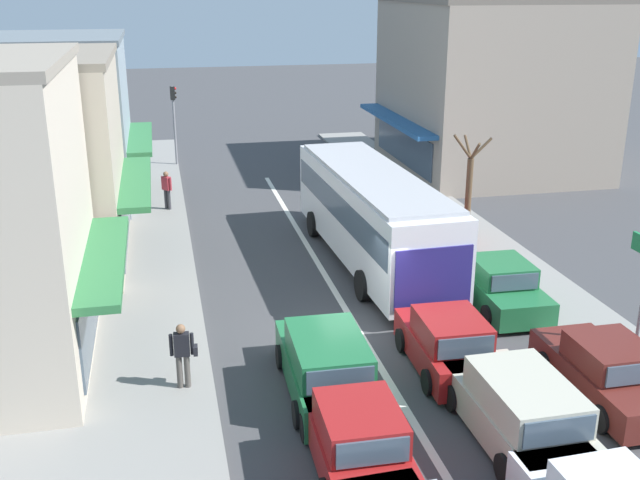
{
  "coord_description": "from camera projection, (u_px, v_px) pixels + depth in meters",
  "views": [
    {
      "loc": [
        -5.07,
        -17.94,
        9.25
      ],
      "look_at": [
        -0.14,
        4.79,
        1.2
      ],
      "focal_mm": 42.0,
      "sensor_mm": 36.0,
      "label": 1
    }
  ],
  "objects": [
    {
      "name": "ground_plane",
      "position": [
        362.0,
        336.0,
        20.61
      ],
      "size": [
        140.0,
        140.0,
        0.0
      ],
      "primitive_type": "plane",
      "color": "#3F3F42"
    },
    {
      "name": "lane_centre_line",
      "position": [
        329.0,
        282.0,
        24.31
      ],
      "size": [
        0.2,
        28.0,
        0.01
      ],
      "primitive_type": "cube",
      "color": "silver",
      "rests_on": "ground"
    },
    {
      "name": "sidewalk_left",
      "position": [
        116.0,
        274.0,
        24.77
      ],
      "size": [
        5.2,
        44.0,
        0.14
      ],
      "primitive_type": "cube",
      "color": "gray",
      "rests_on": "ground"
    },
    {
      "name": "kerb_right",
      "position": [
        482.0,
        247.0,
        27.38
      ],
      "size": [
        2.8,
        44.0,
        0.12
      ],
      "primitive_type": "cube",
      "color": "gray",
      "rests_on": "ground"
    },
    {
      "name": "shopfront_mid_block",
      "position": [
        4.0,
        164.0,
        24.7
      ],
      "size": [
        8.51,
        7.64,
        7.09
      ],
      "color": "#B2A38E",
      "rests_on": "ground"
    },
    {
      "name": "shopfront_far_end",
      "position": [
        36.0,
        122.0,
        31.88
      ],
      "size": [
        8.66,
        7.58,
        7.16
      ],
      "color": "#84939E",
      "rests_on": "ground"
    },
    {
      "name": "building_right_far",
      "position": [
        490.0,
        86.0,
        37.85
      ],
      "size": [
        10.07,
        10.48,
        8.55
      ],
      "color": "gray",
      "rests_on": "ground"
    },
    {
      "name": "city_bus",
      "position": [
        372.0,
        211.0,
        25.36
      ],
      "size": [
        3.03,
        10.94,
        3.23
      ],
      "color": "silver",
      "rests_on": "ground"
    },
    {
      "name": "hatchback_behind_bus_near",
      "position": [
        447.0,
        344.0,
        18.61
      ],
      "size": [
        1.9,
        3.75,
        1.54
      ],
      "color": "maroon",
      "rests_on": "ground"
    },
    {
      "name": "hatchback_adjacent_lane_trail",
      "position": [
        357.0,
        439.0,
        14.74
      ],
      "size": [
        1.88,
        3.73,
        1.54
      ],
      "color": "maroon",
      "rests_on": "ground"
    },
    {
      "name": "wagon_queue_far_back",
      "position": [
        326.0,
        366.0,
        17.49
      ],
      "size": [
        2.02,
        4.54,
        1.58
      ],
      "color": "#1E6638",
      "rests_on": "ground"
    },
    {
      "name": "wagon_behind_bus_mid",
      "position": [
        519.0,
        411.0,
        15.67
      ],
      "size": [
        1.97,
        4.51,
        1.58
      ],
      "color": "#B7B29E",
      "rests_on": "ground"
    },
    {
      "name": "parked_sedan_kerb_front",
      "position": [
        606.0,
        373.0,
        17.36
      ],
      "size": [
        1.91,
        4.21,
        1.47
      ],
      "color": "#561E19",
      "rests_on": "ground"
    },
    {
      "name": "parked_sedan_kerb_second",
      "position": [
        499.0,
        286.0,
        22.33
      ],
      "size": [
        1.99,
        4.25,
        1.47
      ],
      "color": "#1E6638",
      "rests_on": "ground"
    },
    {
      "name": "parked_sedan_kerb_third",
      "position": [
        432.0,
        227.0,
        27.68
      ],
      "size": [
        1.92,
        4.21,
        1.47
      ],
      "color": "maroon",
      "rests_on": "ground"
    },
    {
      "name": "traffic_light_downstreet",
      "position": [
        174.0,
        113.0,
        38.58
      ],
      "size": [
        0.33,
        0.24,
        4.2
      ],
      "color": "gray",
      "rests_on": "ground"
    },
    {
      "name": "street_tree_right",
      "position": [
        469.0,
        188.0,
        28.27
      ],
      "size": [
        1.56,
        1.44,
        3.94
      ],
      "color": "brown",
      "rests_on": "ground"
    },
    {
      "name": "pedestrian_with_handbag_near",
      "position": [
        183.0,
        352.0,
        17.47
      ],
      "size": [
        0.65,
        0.25,
        1.63
      ],
      "color": "#4C4742",
      "rests_on": "sidewalk_left"
    },
    {
      "name": "pedestrian_browsing_midblock",
      "position": [
        167.0,
        188.0,
        31.36
      ],
      "size": [
        0.42,
        0.44,
        1.63
      ],
      "color": "#333338",
      "rests_on": "sidewalk_left"
    }
  ]
}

